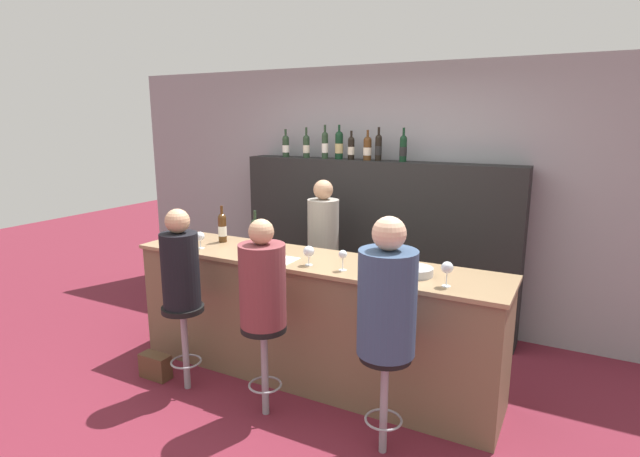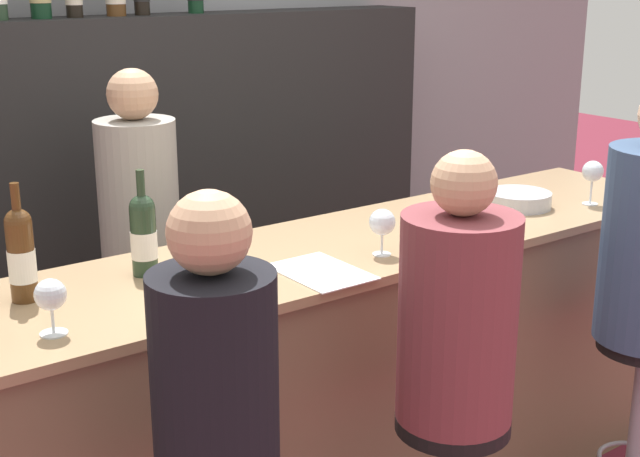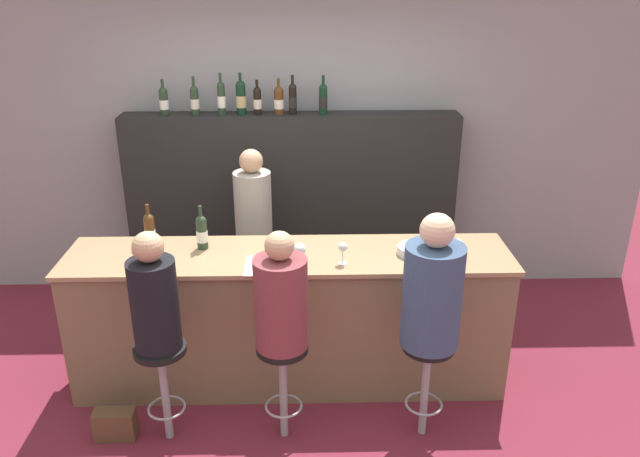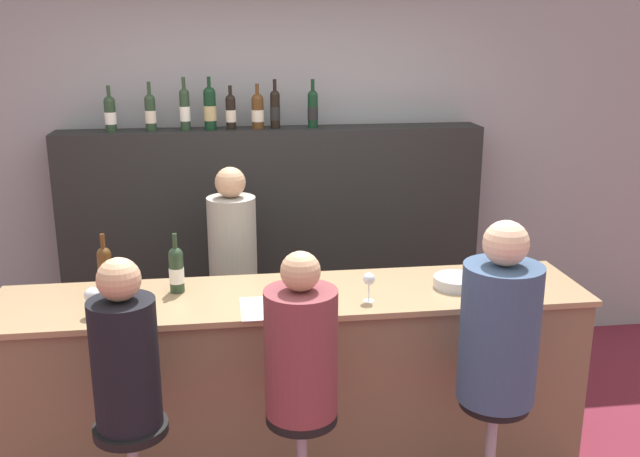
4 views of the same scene
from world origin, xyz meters
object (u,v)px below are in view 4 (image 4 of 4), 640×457
wine_bottle_counter_0 (105,271)px  bar_stool_right (492,429)px  metal_bowl (456,282)px  guest_seated_left (125,354)px  wine_bottle_backbar_1 (150,112)px  wine_bottle_backbar_2 (185,109)px  wine_bottle_backbar_5 (258,111)px  wine_bottle_backbar_4 (231,111)px  bartender (234,296)px  guest_seated_right (500,325)px  wine_glass_0 (93,296)px  wine_glass_1 (313,285)px  wine_bottle_backbar_3 (210,108)px  bar_stool_middle (302,444)px  wine_glass_2 (369,280)px  wine_bottle_backbar_0 (110,113)px  wine_bottle_backbar_7 (313,108)px  wine_glass_3 (513,271)px  wine_bottle_counter_1 (176,269)px  bar_stool_left (133,457)px  guest_seated_middle (301,346)px  wine_bottle_backbar_6 (275,109)px

wine_bottle_counter_0 → bar_stool_right: bearing=-21.6°
metal_bowl → guest_seated_left: bearing=-160.4°
wine_bottle_backbar_1 → wine_bottle_backbar_2: 0.22m
wine_bottle_backbar_1 → wine_bottle_backbar_5: 0.69m
wine_bottle_backbar_2 → wine_bottle_backbar_4: 0.30m
wine_bottle_backbar_2 → bartender: 1.26m
wine_bottle_backbar_4 → guest_seated_right: (1.13, -1.94, -0.75)m
wine_bottle_backbar_2 → wine_glass_0: size_ratio=2.39×
guest_seated_right → wine_bottle_backbar_1: bearing=130.4°
wine_glass_1 → guest_seated_left: 0.96m
bartender → wine_bottle_backbar_2: bearing=116.1°
wine_bottle_backbar_3 → bar_stool_middle: size_ratio=0.50×
wine_glass_2 → guest_seated_left: bearing=-158.4°
bartender → bar_stool_right: bearing=-50.1°
wine_bottle_backbar_5 → guest_seated_left: 2.20m
wine_bottle_backbar_0 → wine_bottle_backbar_3: wine_bottle_backbar_3 is taller
wine_bottle_backbar_7 → wine_glass_3: bearing=-61.0°
metal_bowl → wine_bottle_backbar_4: bearing=129.6°
metal_bowl → wine_bottle_backbar_3: bearing=132.8°
wine_bottle_backbar_3 → bartender: 1.24m
wine_bottle_backbar_1 → wine_bottle_backbar_2: size_ratio=0.92×
wine_bottle_counter_1 → bar_stool_middle: bearing=-51.9°
wine_glass_0 → bar_stool_left: size_ratio=0.21×
wine_bottle_backbar_3 → guest_seated_left: wine_bottle_backbar_3 is taller
wine_bottle_backbar_2 → bar_stool_middle: bearing=-74.6°
wine_glass_0 → wine_glass_1: (1.04, 0.00, 0.00)m
wine_bottle_backbar_4 → wine_bottle_backbar_0: bearing=180.0°
wine_bottle_backbar_5 → bar_stool_left: (-0.68, -1.94, -1.27)m
metal_bowl → wine_bottle_backbar_1: bearing=140.4°
guest_seated_middle → bar_stool_right: size_ratio=1.09×
wine_bottle_backbar_6 → wine_bottle_backbar_7: size_ratio=1.01×
metal_bowl → bar_stool_left: bearing=-160.4°
bar_stool_middle → wine_bottle_counter_0: bearing=141.9°
guest_seated_middle → wine_bottle_backbar_4: bearing=97.0°
wine_bottle_backbar_2 → bar_stool_left: 2.34m
wine_bottle_counter_0 → bar_stool_middle: (0.91, -0.71, -0.62)m
wine_bottle_backbar_2 → wine_bottle_backbar_6: wine_bottle_backbar_2 is taller
wine_bottle_backbar_3 → bar_stool_middle: (0.37, -1.94, -1.29)m
wine_glass_0 → guest_seated_middle: 1.04m
wine_glass_2 → guest_seated_middle: bearing=-131.1°
wine_glass_1 → wine_glass_0: bearing=-180.0°
metal_bowl → wine_bottle_backbar_0: bearing=144.3°
bar_stool_right → guest_seated_middle: bearing=180.0°
bartender → wine_bottle_backbar_6: bearing=60.1°
wine_bottle_backbar_7 → metal_bowl: size_ratio=1.33×
wine_bottle_backbar_1 → wine_bottle_backbar_5: size_ratio=1.07×
guest_seated_left → guest_seated_middle: 0.74m
wine_glass_0 → metal_bowl: (1.82, 0.13, -0.07)m
wine_bottle_backbar_4 → bar_stool_right: (1.13, -1.94, -1.27)m
wine_bottle_counter_0 → wine_bottle_backbar_6: (0.97, 1.22, 0.66)m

